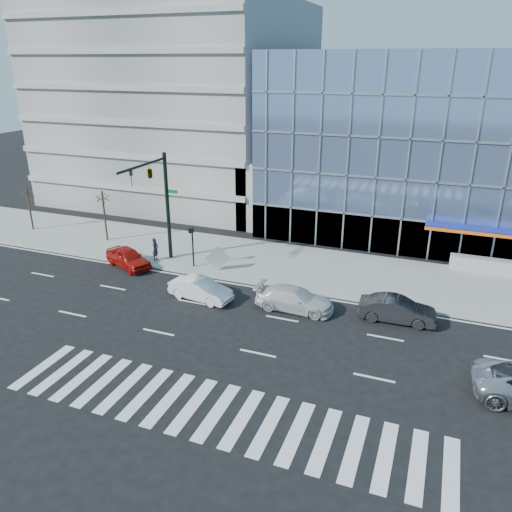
# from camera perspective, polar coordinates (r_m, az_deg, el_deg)

# --- Properties ---
(ground) EXTENTS (160.00, 160.00, 0.00)m
(ground) POSITION_cam_1_polar(r_m,az_deg,el_deg) (29.79, 3.00, -7.17)
(ground) COLOR black
(ground) RESTS_ON ground
(sidewalk) EXTENTS (120.00, 8.00, 0.15)m
(sidewalk) POSITION_cam_1_polar(r_m,az_deg,el_deg) (36.71, 6.94, -1.42)
(sidewalk) COLOR gray
(sidewalk) RESTS_ON ground
(parking_garage) EXTENTS (24.00, 24.00, 20.00)m
(parking_garage) POSITION_cam_1_polar(r_m,az_deg,el_deg) (58.23, -7.98, 17.11)
(parking_garage) COLOR gray
(parking_garage) RESTS_ON ground
(ramp_block) EXTENTS (6.00, 8.00, 6.00)m
(ramp_block) POSITION_cam_1_polar(r_m,az_deg,el_deg) (46.50, 3.04, 7.45)
(ramp_block) COLOR gray
(ramp_block) RESTS_ON ground
(tower_backdrop) EXTENTS (14.00, 14.00, 48.00)m
(tower_backdrop) POSITION_cam_1_polar(r_m,az_deg,el_deg) (102.67, -0.74, 26.96)
(tower_backdrop) COLOR gray
(tower_backdrop) RESTS_ON ground
(traffic_signal) EXTENTS (1.14, 5.74, 8.00)m
(traffic_signal) POSITION_cam_1_polar(r_m,az_deg,el_deg) (35.97, -11.44, 8.05)
(traffic_signal) COLOR black
(traffic_signal) RESTS_ON sidewalk
(ped_signal_post) EXTENTS (0.30, 0.33, 3.00)m
(ped_signal_post) POSITION_cam_1_polar(r_m,az_deg,el_deg) (36.18, -7.30, 1.73)
(ped_signal_post) COLOR black
(ped_signal_post) RESTS_ON sidewalk
(street_tree_near) EXTENTS (1.10, 1.10, 4.23)m
(street_tree_near) POSITION_cam_1_polar(r_m,az_deg,el_deg) (42.83, -17.13, 6.36)
(street_tree_near) COLOR #332319
(street_tree_near) RESTS_ON sidewalk
(street_tree_far) EXTENTS (1.10, 1.10, 3.87)m
(street_tree_far) POSITION_cam_1_polar(r_m,az_deg,el_deg) (48.18, -24.70, 6.55)
(street_tree_far) COLOR #332319
(street_tree_far) RESTS_ON sidewalk
(white_suv) EXTENTS (4.86, 2.01, 1.41)m
(white_suv) POSITION_cam_1_polar(r_m,az_deg,el_deg) (30.59, 4.43, -4.91)
(white_suv) COLOR silver
(white_suv) RESTS_ON ground
(white_sedan) EXTENTS (4.35, 2.02, 1.38)m
(white_sedan) POSITION_cam_1_polar(r_m,az_deg,el_deg) (31.98, -6.35, -3.79)
(white_sedan) COLOR silver
(white_sedan) RESTS_ON ground
(dark_sedan) EXTENTS (4.47, 1.70, 1.46)m
(dark_sedan) POSITION_cam_1_polar(r_m,az_deg,el_deg) (30.32, 15.82, -5.93)
(dark_sedan) COLOR black
(dark_sedan) RESTS_ON ground
(red_sedan) EXTENTS (4.55, 3.28, 1.44)m
(red_sedan) POSITION_cam_1_polar(r_m,az_deg,el_deg) (37.86, -14.40, -0.18)
(red_sedan) COLOR #A1110C
(red_sedan) RESTS_ON ground
(pedestrian) EXTENTS (0.44, 0.65, 1.73)m
(pedestrian) POSITION_cam_1_polar(r_m,az_deg,el_deg) (38.26, -11.42, 0.78)
(pedestrian) COLOR black
(pedestrian) RESTS_ON sidewalk
(tilted_panel) EXTENTS (1.77, 0.63, 1.84)m
(tilted_panel) POSITION_cam_1_polar(r_m,az_deg,el_deg) (35.75, -4.37, -0.24)
(tilted_panel) COLOR #AAAAAA
(tilted_panel) RESTS_ON sidewalk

